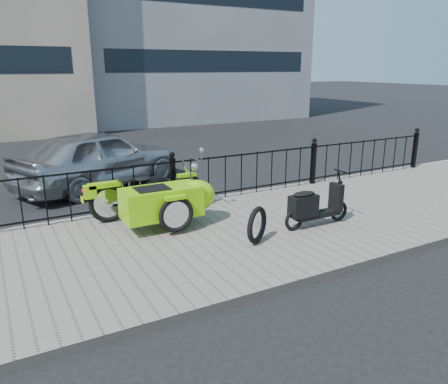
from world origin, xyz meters
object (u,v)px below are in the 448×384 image
scooter (313,206)px  sedan_car (98,158)px  spare_tire (257,225)px  motorcycle_sidecar (168,198)px

scooter → sedan_car: sedan_car is taller
scooter → sedan_car: (-2.47, 4.82, 0.21)m
scooter → sedan_car: size_ratio=0.33×
sedan_car → spare_tire: bearing=169.8°
motorcycle_sidecar → spare_tire: size_ratio=3.88×
scooter → sedan_car: bearing=117.1°
motorcycle_sidecar → spare_tire: (0.88, -1.44, -0.18)m
motorcycle_sidecar → spare_tire: motorcycle_sidecar is taller
scooter → spare_tire: (-1.24, -0.15, -0.06)m
scooter → sedan_car: 5.41m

